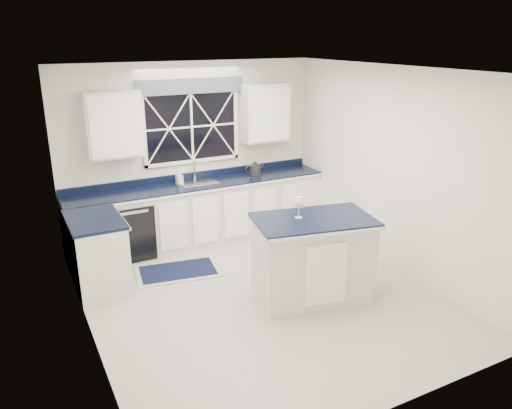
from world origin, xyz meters
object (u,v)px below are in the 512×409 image
island (313,258)px  soap_bottle (179,177)px  kettle (255,168)px  faucet (195,170)px  wine_glass (299,204)px  dishwasher (130,228)px

island → soap_bottle: soap_bottle is taller
kettle → soap_bottle: size_ratio=1.54×
faucet → wine_glass: 2.38m
dishwasher → kettle: kettle is taller
faucet → kettle: faucet is taller
kettle → island: bearing=-90.5°
wine_glass → faucet: bearing=99.6°
kettle → dishwasher: bearing=-168.2°
dishwasher → island: size_ratio=0.54×
soap_bottle → faucet: bearing=15.8°
faucet → dishwasher: bearing=-170.0°
faucet → wine_glass: size_ratio=1.19×
dishwasher → soap_bottle: 1.04m
dishwasher → faucet: (1.10, 0.19, 0.69)m
island → kettle: size_ratio=5.00×
kettle → soap_bottle: bearing=-172.2°
dishwasher → kettle: (2.07, 0.07, 0.63)m
island → soap_bottle: (-0.83, 2.37, 0.52)m
island → wine_glass: 0.71m
faucet → kettle: size_ratio=1.00×
faucet → kettle: 0.98m
island → soap_bottle: size_ratio=7.70×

